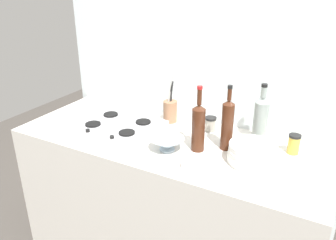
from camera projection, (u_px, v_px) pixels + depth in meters
The scene contains 12 objects.
counter_block at pixel (168, 203), 2.15m from camera, with size 1.80×0.70×0.90m, color silver.
backsplash_panel at pixel (197, 76), 2.16m from camera, with size 1.90×0.06×2.36m, color silver.
stovetop_hob at pixel (118, 125), 2.11m from camera, with size 0.50×0.39×0.04m.
plate_stack at pixel (252, 154), 1.71m from camera, with size 0.24×0.24×0.10m.
wine_bottle_leftmost at pixel (227, 124), 1.81m from camera, with size 0.06×0.06×0.36m.
wine_bottle_mid_left at pixel (261, 119), 1.89m from camera, with size 0.08×0.08×0.34m.
wine_bottle_mid_right at pixel (198, 126), 1.80m from camera, with size 0.07×0.07×0.36m.
mixing_bowl at pixel (167, 144), 1.83m from camera, with size 0.18×0.18×0.07m.
butter_dish at pixel (200, 165), 1.66m from camera, with size 0.16×0.09×0.05m, color white.
utensil_crock at pixel (170, 110), 2.17m from camera, with size 0.09×0.09×0.29m.
condiment_jar_front at pixel (210, 124), 2.06m from camera, with size 0.07×0.07×0.09m.
condiment_jar_rear at pixel (294, 144), 1.80m from camera, with size 0.06×0.06×0.11m.
Camera 1 is at (0.85, -1.55, 1.78)m, focal length 36.64 mm.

